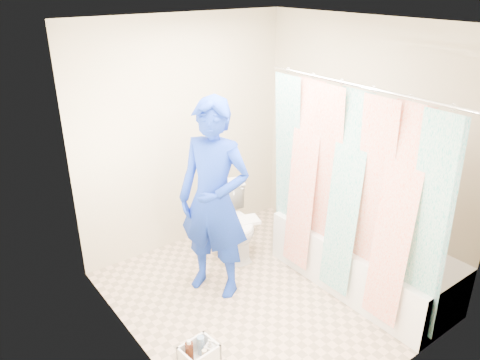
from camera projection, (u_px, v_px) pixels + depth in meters
floor at (263, 294)px, 4.33m from camera, size 2.60×2.60×0.00m
ceiling at (270, 23)px, 3.36m from camera, size 2.40×2.60×0.02m
wall_back at (185, 136)px, 4.80m from camera, size 2.40×0.02×2.40m
wall_front at (401, 242)px, 2.90m from camera, size 2.40×0.02×2.40m
wall_left at (131, 217)px, 3.19m from camera, size 0.02×2.60×2.40m
wall_right at (361, 146)px, 4.51m from camera, size 0.02×2.60×2.40m
bathtub at (362, 260)px, 4.38m from camera, size 0.70×1.75×0.50m
curtain_rod at (357, 86)px, 3.52m from camera, size 0.02×1.90×0.02m
shower_curtain at (346, 197)px, 3.90m from camera, size 0.06×1.75×1.80m
toilet at (234, 222)px, 4.86m from camera, size 0.59×0.78×0.71m
tank_lid at (238, 222)px, 4.74m from camera, size 0.47×0.31×0.03m
tank_internals at (225, 185)px, 4.87m from camera, size 0.17×0.08×0.23m
plumber at (214, 200)px, 4.07m from camera, size 0.71×0.79×1.83m
cleaning_caddy at (200, 355)px, 3.55m from camera, size 0.29×0.24×0.21m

